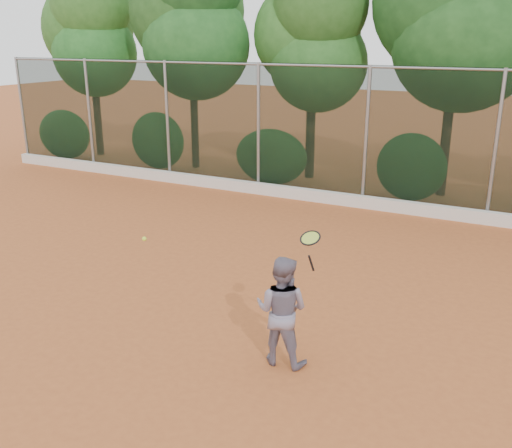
% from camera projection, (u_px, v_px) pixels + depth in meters
% --- Properties ---
extents(ground, '(80.00, 80.00, 0.00)m').
position_uv_depth(ground, '(226.00, 319.00, 8.77)').
color(ground, '#B15929').
rests_on(ground, ground).
extents(concrete_curb, '(24.00, 0.20, 0.30)m').
position_uv_depth(concrete_curb, '(360.00, 201.00, 14.49)').
color(concrete_curb, silver).
rests_on(concrete_curb, ground).
extents(tennis_player, '(0.76, 0.61, 1.50)m').
position_uv_depth(tennis_player, '(282.00, 311.00, 7.41)').
color(tennis_player, slate).
rests_on(tennis_player, ground).
extents(chainlink_fence, '(24.09, 0.09, 3.50)m').
position_uv_depth(chainlink_fence, '(366.00, 133.00, 14.11)').
color(chainlink_fence, black).
rests_on(chainlink_fence, ground).
extents(foliage_backdrop, '(23.70, 3.63, 7.55)m').
position_uv_depth(foliage_backdrop, '(374.00, 26.00, 15.22)').
color(foliage_backdrop, '#462E1B').
rests_on(foliage_backdrop, ground).
extents(tennis_racket, '(0.30, 0.28, 0.54)m').
position_uv_depth(tennis_racket, '(310.00, 241.00, 6.90)').
color(tennis_racket, black).
rests_on(tennis_racket, ground).
extents(tennis_ball_in_flight, '(0.07, 0.07, 0.07)m').
position_uv_depth(tennis_ball_in_flight, '(144.00, 239.00, 8.31)').
color(tennis_ball_in_flight, '#D5F938').
rests_on(tennis_ball_in_flight, ground).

